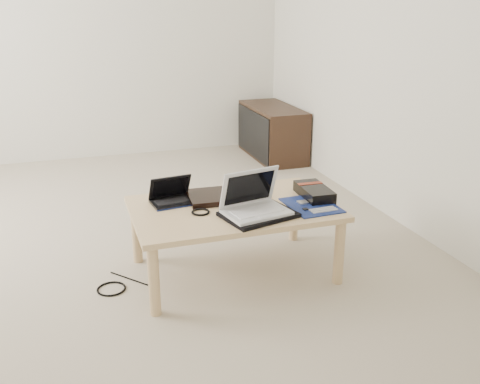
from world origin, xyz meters
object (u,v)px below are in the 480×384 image
object	(u,v)px
white_laptop	(254,204)
gpu_box	(314,192)
media_cabinet	(272,132)
netbook	(172,197)
coffee_table	(234,214)

from	to	relation	value
white_laptop	gpu_box	xyz separation A→B (m)	(0.42, 0.15, -0.04)
media_cabinet	gpu_box	distance (m)	2.27
white_laptop	media_cabinet	bearing A→B (deg)	66.29
media_cabinet	netbook	distance (m)	2.46
coffee_table	white_laptop	world-z (taller)	white_laptop
coffee_table	white_laptop	size ratio (longest dim) A/B	3.07
gpu_box	media_cabinet	bearing A→B (deg)	74.48
white_laptop	gpu_box	size ratio (longest dim) A/B	1.21
coffee_table	netbook	distance (m)	0.36
white_laptop	gpu_box	distance (m)	0.45
gpu_box	coffee_table	bearing A→B (deg)	178.99
media_cabinet	netbook	xyz separation A→B (m)	(-1.39, -2.01, 0.18)
coffee_table	media_cabinet	bearing A→B (deg)	63.45
media_cabinet	netbook	size ratio (longest dim) A/B	3.60
coffee_table	media_cabinet	size ratio (longest dim) A/B	1.22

